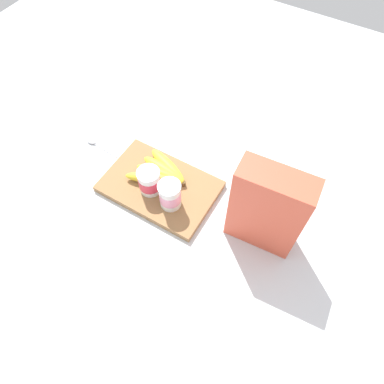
{
  "coord_description": "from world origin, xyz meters",
  "views": [
    {
      "loc": [
        -0.4,
        0.47,
        0.93
      ],
      "look_at": [
        -0.12,
        0.0,
        0.07
      ],
      "focal_mm": 32.49,
      "sensor_mm": 36.0,
      "label": 1
    }
  ],
  "objects_px": {
    "yogurt_cup_back": "(150,181)",
    "banana_bunch": "(161,172)",
    "cereal_box": "(267,210)",
    "spoon": "(97,145)",
    "yogurt_cup_front": "(170,195)",
    "cutting_board": "(160,186)"
  },
  "relations": [
    {
      "from": "yogurt_cup_back",
      "to": "banana_bunch",
      "type": "bearing_deg",
      "value": -91.1
    },
    {
      "from": "yogurt_cup_back",
      "to": "banana_bunch",
      "type": "relative_size",
      "value": 0.47
    },
    {
      "from": "cereal_box",
      "to": "yogurt_cup_front",
      "type": "relative_size",
      "value": 3.07
    },
    {
      "from": "yogurt_cup_front",
      "to": "yogurt_cup_back",
      "type": "relative_size",
      "value": 1.1
    },
    {
      "from": "spoon",
      "to": "yogurt_cup_front",
      "type": "bearing_deg",
      "value": 167.56
    },
    {
      "from": "cereal_box",
      "to": "yogurt_cup_back",
      "type": "distance_m",
      "value": 0.36
    },
    {
      "from": "cereal_box",
      "to": "banana_bunch",
      "type": "distance_m",
      "value": 0.37
    },
    {
      "from": "banana_bunch",
      "to": "yogurt_cup_front",
      "type": "bearing_deg",
      "value": 138.17
    },
    {
      "from": "cutting_board",
      "to": "spoon",
      "type": "relative_size",
      "value": 2.61
    },
    {
      "from": "banana_bunch",
      "to": "spoon",
      "type": "xyz_separation_m",
      "value": [
        0.27,
        -0.01,
        -0.03
      ]
    },
    {
      "from": "yogurt_cup_back",
      "to": "banana_bunch",
      "type": "xyz_separation_m",
      "value": [
        -0.0,
        -0.06,
        -0.02
      ]
    },
    {
      "from": "spoon",
      "to": "banana_bunch",
      "type": "bearing_deg",
      "value": 178.9
    },
    {
      "from": "banana_bunch",
      "to": "spoon",
      "type": "bearing_deg",
      "value": -1.1
    },
    {
      "from": "cutting_board",
      "to": "banana_bunch",
      "type": "xyz_separation_m",
      "value": [
        0.01,
        -0.03,
        0.03
      ]
    },
    {
      "from": "yogurt_cup_back",
      "to": "spoon",
      "type": "xyz_separation_m",
      "value": [
        0.27,
        -0.06,
        -0.06
      ]
    },
    {
      "from": "cutting_board",
      "to": "cereal_box",
      "type": "xyz_separation_m",
      "value": [
        -0.34,
        -0.01,
        0.14
      ]
    },
    {
      "from": "yogurt_cup_back",
      "to": "spoon",
      "type": "relative_size",
      "value": 0.64
    },
    {
      "from": "cutting_board",
      "to": "yogurt_cup_back",
      "type": "distance_m",
      "value": 0.06
    },
    {
      "from": "banana_bunch",
      "to": "spoon",
      "type": "distance_m",
      "value": 0.27
    },
    {
      "from": "yogurt_cup_back",
      "to": "yogurt_cup_front",
      "type": "bearing_deg",
      "value": 170.85
    },
    {
      "from": "yogurt_cup_front",
      "to": "cutting_board",
      "type": "bearing_deg",
      "value": -30.76
    },
    {
      "from": "spoon",
      "to": "cutting_board",
      "type": "bearing_deg",
      "value": 172.49
    }
  ]
}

